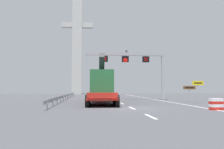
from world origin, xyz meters
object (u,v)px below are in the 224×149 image
tourist_info_sign_brown (189,90)px  crash_barrier_striped (216,104)px  exit_sign_yellow (198,87)px  heavy_haul_truck_red (101,86)px  bridge_pylon_distant (77,37)px  overhead_lane_gantry (136,62)px

tourist_info_sign_brown → crash_barrier_striped: tourist_info_sign_brown is taller
tourist_info_sign_brown → crash_barrier_striped: (-2.06, -9.58, -1.05)m
exit_sign_yellow → crash_barrier_striped: (-2.19, -7.63, -1.41)m
heavy_haul_truck_red → tourist_info_sign_brown: size_ratio=7.20×
bridge_pylon_distant → tourist_info_sign_brown: bearing=-69.7°
tourist_info_sign_brown → bridge_pylon_distant: size_ratio=0.06×
overhead_lane_gantry → exit_sign_yellow: (5.17, -8.87, -3.75)m
exit_sign_yellow → tourist_info_sign_brown: (-0.13, 1.96, -0.35)m
tourist_info_sign_brown → bridge_pylon_distant: 46.68m
exit_sign_yellow → bridge_pylon_distant: (-15.46, 43.42, 14.63)m
overhead_lane_gantry → exit_sign_yellow: size_ratio=4.76×
bridge_pylon_distant → crash_barrier_striped: bearing=-75.4°
heavy_haul_truck_red → overhead_lane_gantry: bearing=46.5°
tourist_info_sign_brown → crash_barrier_striped: bearing=-102.1°
overhead_lane_gantry → tourist_info_sign_brown: 9.49m
heavy_haul_truck_red → bridge_pylon_distant: 43.09m
exit_sign_yellow → bridge_pylon_distant: size_ratio=0.08×
bridge_pylon_distant → exit_sign_yellow: bearing=-70.4°
exit_sign_yellow → overhead_lane_gantry: bearing=120.2°
heavy_haul_truck_red → crash_barrier_striped: (8.41, -10.77, -1.54)m
exit_sign_yellow → tourist_info_sign_brown: 1.99m
bridge_pylon_distant → heavy_haul_truck_red: bearing=-83.1°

